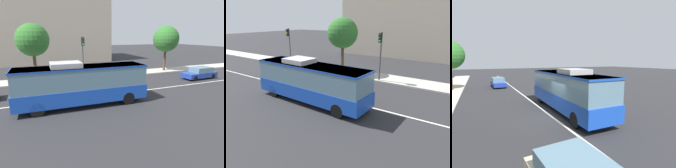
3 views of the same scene
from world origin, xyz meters
TOP-DOWN VIEW (x-y plane):
  - ground_plane at (0.00, 0.00)m, footprint 160.00×160.00m
  - sidewalk_kerb at (0.00, 8.09)m, footprint 80.00×3.14m
  - lane_centre_line at (0.00, 0.00)m, footprint 76.00×0.16m
  - transit_bus at (0.96, -1.66)m, footprint 10.06×2.75m
  - sedan_blue at (16.92, 1.89)m, footprint 4.55×1.94m
  - traffic_light_mid_block at (3.13, 6.66)m, footprint 0.32×0.62m
  - street_tree_kerbside_left at (15.98, 7.86)m, footprint 3.78×3.78m
  - street_tree_kerbside_centre at (-2.28, 7.81)m, footprint 3.67×3.67m
  - office_block_background at (0.87, 27.87)m, footprint 23.41×14.45m

SIDE VIEW (x-z plane):
  - ground_plane at x=0.00m, z-range 0.00..0.00m
  - lane_centre_line at x=0.00m, z-range 0.00..0.01m
  - sidewalk_kerb at x=0.00m, z-range 0.00..0.14m
  - sedan_blue at x=16.92m, z-range -0.01..1.46m
  - transit_bus at x=0.96m, z-range 0.08..3.54m
  - traffic_light_mid_block at x=3.13m, z-range 0.96..6.16m
  - street_tree_kerbside_left at x=15.98m, z-range 1.44..8.14m
  - street_tree_kerbside_centre at x=-2.28m, z-range 1.48..8.17m
  - office_block_background at x=0.87m, z-range 0.00..13.60m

